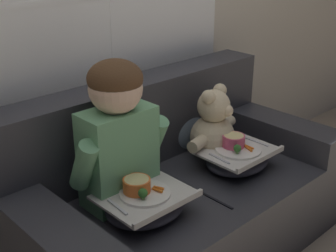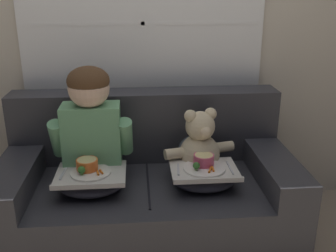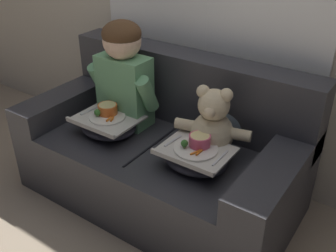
# 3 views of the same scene
# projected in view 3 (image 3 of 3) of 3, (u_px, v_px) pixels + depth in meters

# --- Properties ---
(ground_plane) EXTENTS (14.00, 14.00, 0.00)m
(ground_plane) POSITION_uv_depth(u_px,v_px,m) (160.00, 196.00, 2.65)
(ground_plane) COLOR tan
(couch) EXTENTS (1.74, 0.90, 0.90)m
(couch) POSITION_uv_depth(u_px,v_px,m) (165.00, 151.00, 2.54)
(couch) COLOR #2D2D33
(couch) RESTS_ON ground_plane
(throw_pillow_behind_child) EXTENTS (0.34, 0.16, 0.35)m
(throw_pillow_behind_child) POSITION_uv_depth(u_px,v_px,m) (143.00, 90.00, 2.71)
(throw_pillow_behind_child) COLOR tan
(throw_pillow_behind_child) RESTS_ON couch
(throw_pillow_behind_teddy) EXTENTS (0.32, 0.15, 0.33)m
(throw_pillow_behind_teddy) POSITION_uv_depth(u_px,v_px,m) (228.00, 115.00, 2.39)
(throw_pillow_behind_teddy) COLOR slate
(throw_pillow_behind_teddy) RESTS_ON couch
(child_figure) EXTENTS (0.48, 0.24, 0.68)m
(child_figure) POSITION_uv_depth(u_px,v_px,m) (123.00, 69.00, 2.47)
(child_figure) COLOR #66A370
(child_figure) RESTS_ON couch
(teddy_bear) EXTENTS (0.45, 0.32, 0.42)m
(teddy_bear) POSITION_uv_depth(u_px,v_px,m) (212.00, 126.00, 2.24)
(teddy_bear) COLOR beige
(teddy_bear) RESTS_ON couch
(lap_tray_child) EXTENTS (0.39, 0.33, 0.18)m
(lap_tray_child) POSITION_uv_depth(u_px,v_px,m) (108.00, 124.00, 2.49)
(lap_tray_child) COLOR #2D2D38
(lap_tray_child) RESTS_ON child_figure
(lap_tray_teddy) EXTENTS (0.39, 0.31, 0.18)m
(lap_tray_teddy) POSITION_uv_depth(u_px,v_px,m) (196.00, 156.00, 2.17)
(lap_tray_teddy) COLOR #2D2D38
(lap_tray_teddy) RESTS_ON teddy_bear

